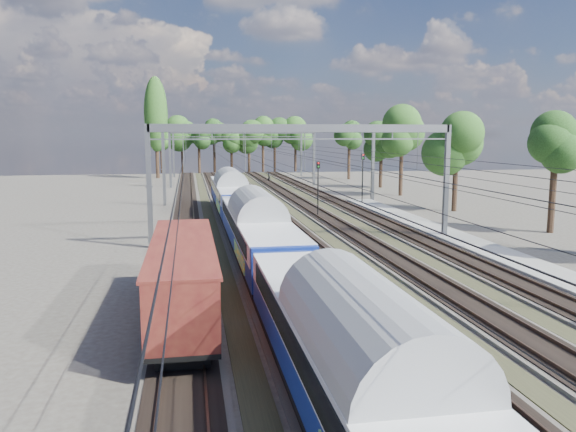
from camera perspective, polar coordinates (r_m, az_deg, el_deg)
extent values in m
cube|color=#47423A|center=(57.19, -10.29, -0.06)|extent=(3.00, 130.00, 0.15)
cube|color=black|center=(57.18, -10.29, 0.03)|extent=(2.50, 130.00, 0.06)
cube|color=#473326|center=(57.17, -11.01, 0.11)|extent=(0.08, 130.00, 0.14)
cube|color=#473326|center=(57.16, -9.57, 0.15)|extent=(0.08, 130.00, 0.14)
cube|color=#47423A|center=(57.34, -5.79, 0.05)|extent=(3.00, 130.00, 0.15)
cube|color=black|center=(57.33, -5.79, 0.15)|extent=(2.50, 130.00, 0.06)
cube|color=#473326|center=(57.26, -6.51, 0.23)|extent=(0.08, 130.00, 0.14)
cube|color=#473326|center=(57.37, -5.07, 0.26)|extent=(0.08, 130.00, 0.14)
cube|color=#47423A|center=(57.84, -1.34, 0.16)|extent=(3.00, 130.00, 0.15)
cube|color=black|center=(57.82, -1.34, 0.26)|extent=(2.50, 130.00, 0.06)
cube|color=#473326|center=(57.71, -2.04, 0.34)|extent=(0.08, 130.00, 0.14)
cube|color=#473326|center=(57.92, -0.63, 0.37)|extent=(0.08, 130.00, 0.14)
cube|color=#47423A|center=(58.68, 3.01, 0.27)|extent=(3.00, 130.00, 0.15)
cube|color=black|center=(58.67, 3.01, 0.36)|extent=(2.50, 130.00, 0.06)
cube|color=#473326|center=(58.49, 2.33, 0.44)|extent=(0.08, 130.00, 0.14)
cube|color=#473326|center=(58.82, 3.70, 0.47)|extent=(0.08, 130.00, 0.14)
cube|color=#47423A|center=(59.85, 7.21, 0.37)|extent=(3.00, 130.00, 0.15)
cube|color=black|center=(59.83, 7.21, 0.46)|extent=(2.50, 130.00, 0.06)
cube|color=#473326|center=(59.61, 6.56, 0.54)|extent=(0.08, 130.00, 0.14)
cube|color=#473326|center=(60.04, 7.87, 0.57)|extent=(0.08, 130.00, 0.14)
cube|color=#2E2C1E|center=(57.23, -8.03, -0.05)|extent=(1.10, 130.00, 0.05)
cube|color=#2E2C1E|center=(57.55, -3.55, 0.06)|extent=(1.10, 130.00, 0.05)
cube|color=#2E2C1E|center=(58.22, 0.85, 0.17)|extent=(1.10, 130.00, 0.05)
cube|color=#2E2C1E|center=(59.23, 5.13, 0.27)|extent=(1.10, 130.00, 0.05)
cube|color=gray|center=(38.60, 22.65, -4.46)|extent=(3.00, 70.00, 0.30)
cube|color=slate|center=(41.87, -13.93, 2.92)|extent=(0.35, 0.35, 9.00)
cube|color=slate|center=(46.37, 15.78, 3.35)|extent=(0.35, 0.35, 9.00)
cube|color=slate|center=(42.49, 1.72, 8.90)|extent=(23.00, 0.35, 0.60)
cube|color=slate|center=(89.73, -11.90, 5.71)|extent=(0.35, 0.35, 9.00)
cube|color=slate|center=(91.91, 2.66, 5.94)|extent=(0.35, 0.35, 9.00)
cube|color=slate|center=(90.02, -4.57, 8.54)|extent=(23.00, 0.35, 0.60)
cube|color=slate|center=(66.79, -12.50, 4.66)|extent=(0.35, 0.35, 8.50)
cube|color=slate|center=(111.71, -11.55, 6.06)|extent=(0.35, 0.35, 8.50)
cube|color=slate|center=(70.39, 8.61, 4.94)|extent=(0.35, 0.35, 8.50)
cube|color=slate|center=(113.91, 1.35, 6.27)|extent=(0.35, 0.35, 8.50)
cylinder|color=black|center=(56.67, -10.43, 5.37)|extent=(0.03, 130.00, 0.03)
cylinder|color=black|center=(56.63, -10.46, 6.48)|extent=(0.03, 130.00, 0.03)
cylinder|color=black|center=(56.82, -5.87, 5.47)|extent=(0.03, 130.00, 0.03)
cylinder|color=black|center=(56.78, -5.88, 6.58)|extent=(0.03, 130.00, 0.03)
cylinder|color=black|center=(57.33, -1.35, 5.54)|extent=(0.03, 130.00, 0.03)
cylinder|color=black|center=(57.28, -1.36, 6.64)|extent=(0.03, 130.00, 0.03)
cylinder|color=black|center=(58.17, 3.05, 5.57)|extent=(0.03, 130.00, 0.03)
cylinder|color=black|center=(58.13, 3.06, 6.65)|extent=(0.03, 130.00, 0.03)
cylinder|color=black|center=(59.35, 7.31, 5.57)|extent=(0.03, 130.00, 0.03)
cylinder|color=black|center=(59.31, 7.33, 6.63)|extent=(0.03, 130.00, 0.03)
cylinder|color=black|center=(124.27, -12.72, 5.68)|extent=(0.56, 0.56, 6.10)
sphere|color=#1D3B15|center=(124.16, -12.79, 7.93)|extent=(3.86, 3.86, 3.86)
cylinder|color=black|center=(123.49, -10.54, 5.88)|extent=(0.56, 0.56, 6.77)
sphere|color=#1D3B15|center=(123.39, -10.61, 8.39)|extent=(5.20, 5.20, 5.20)
cylinder|color=black|center=(124.41, -9.04, 5.75)|extent=(0.56, 0.56, 5.97)
sphere|color=#1D3B15|center=(124.30, -9.09, 7.95)|extent=(4.70, 4.70, 4.70)
cylinder|color=black|center=(123.51, -7.45, 6.02)|extent=(0.56, 0.56, 7.04)
sphere|color=#1D3B15|center=(123.42, -7.50, 8.63)|extent=(5.17, 5.17, 5.17)
cylinder|color=black|center=(125.41, -5.85, 6.01)|extent=(0.56, 0.56, 6.74)
sphere|color=#1D3B15|center=(125.32, -5.88, 8.47)|extent=(4.28, 4.28, 4.28)
cylinder|color=black|center=(125.96, -4.26, 6.14)|extent=(0.56, 0.56, 7.19)
sphere|color=#1D3B15|center=(125.88, -4.29, 8.75)|extent=(5.31, 5.31, 5.31)
cylinder|color=black|center=(123.38, -2.29, 6.13)|extent=(0.56, 0.56, 7.29)
sphere|color=#1D3B15|center=(123.30, -2.31, 8.85)|extent=(5.17, 5.17, 5.17)
cylinder|color=black|center=(123.48, -0.58, 5.89)|extent=(0.56, 0.56, 6.21)
sphere|color=#1D3B15|center=(123.38, -0.59, 8.19)|extent=(3.99, 3.99, 3.99)
cylinder|color=black|center=(127.39, 0.32, 5.82)|extent=(0.56, 0.56, 5.58)
sphere|color=#1D3B15|center=(127.27, 0.32, 7.83)|extent=(4.15, 4.15, 4.15)
cylinder|color=black|center=(51.03, 24.31, 1.73)|extent=(0.56, 0.56, 6.13)
sphere|color=#1D3B15|center=(50.77, 24.64, 7.23)|extent=(3.89, 3.89, 3.89)
cylinder|color=black|center=(65.66, 15.58, 2.98)|extent=(0.56, 0.56, 5.04)
sphere|color=#1D3B15|center=(65.44, 15.71, 6.49)|extent=(3.64, 3.64, 3.64)
cylinder|color=black|center=(75.82, 12.43, 4.44)|extent=(0.56, 0.56, 6.84)
sphere|color=#1D3B15|center=(75.67, 12.56, 8.58)|extent=(3.31, 3.31, 3.31)
cylinder|color=black|center=(92.35, 8.28, 4.81)|extent=(0.56, 0.56, 5.59)
sphere|color=#1D3B15|center=(92.20, 8.34, 7.58)|extent=(4.30, 4.30, 4.30)
cylinder|color=black|center=(104.01, 5.80, 5.12)|extent=(0.56, 0.56, 5.19)
sphere|color=#1D3B15|center=(103.87, 5.84, 7.41)|extent=(4.03, 4.03, 4.03)
cylinder|color=black|center=(109.76, -13.21, 7.93)|extent=(0.70, 0.70, 16.00)
ellipsoid|color=#2B541C|center=(109.83, -13.28, 10.02)|extent=(4.40, 4.40, 14.08)
cube|color=black|center=(21.92, 1.51, -12.11)|extent=(2.17, 3.26, 0.87)
cube|color=navy|center=(14.48, 7.80, -16.29)|extent=(3.04, 21.73, 2.06)
cube|color=silver|center=(14.27, 7.85, -14.31)|extent=(3.13, 20.86, 1.03)
cube|color=black|center=(14.80, 13.83, -13.62)|extent=(0.04, 18.47, 0.76)
cylinder|color=#9A9D9F|center=(14.09, 7.89, -12.47)|extent=(3.09, 21.73, 3.09)
cube|color=black|center=(28.59, -1.36, -7.21)|extent=(2.17, 3.26, 0.87)
cube|color=black|center=(43.34, -4.40, -1.90)|extent=(2.17, 3.26, 0.87)
cube|color=navy|center=(35.61, -3.22, -1.45)|extent=(3.04, 21.73, 2.06)
cube|color=silver|center=(35.52, -3.22, -0.58)|extent=(3.13, 20.86, 1.03)
cube|color=black|center=(35.74, -0.71, -0.52)|extent=(0.04, 18.47, 0.76)
cube|color=#FFF50D|center=(31.05, -2.16, -3.91)|extent=(3.15, 6.09, 0.76)
cylinder|color=#9A9D9F|center=(35.45, -3.23, 0.20)|extent=(3.09, 21.73, 3.09)
cube|color=black|center=(50.33, -5.20, -0.49)|extent=(2.17, 3.26, 0.87)
cube|color=black|center=(65.37, -6.33, 1.51)|extent=(2.17, 3.26, 0.87)
cube|color=navy|center=(57.65, -5.86, 2.25)|extent=(3.04, 21.73, 2.06)
cube|color=silver|center=(57.59, -5.87, 2.79)|extent=(3.13, 20.86, 1.03)
cube|color=black|center=(57.73, -4.31, 2.82)|extent=(0.04, 18.47, 0.76)
cube|color=#FFF50D|center=(52.97, -5.47, 1.13)|extent=(3.15, 6.09, 0.76)
cylinder|color=#9A9D9F|center=(57.55, -5.87, 3.27)|extent=(3.09, 21.73, 3.09)
cube|color=black|center=(21.37, -10.60, -13.15)|extent=(1.90, 2.47, 0.66)
cube|color=black|center=(30.23, -10.46, -6.73)|extent=(1.90, 2.47, 0.66)
cube|color=black|center=(25.64, -10.54, -8.48)|extent=(2.56, 13.30, 0.19)
cube|color=#531616|center=(25.29, -10.62, -5.59)|extent=(2.56, 13.30, 2.47)
cube|color=#531616|center=(25.02, -10.70, -2.74)|extent=(2.75, 13.30, 0.11)
imported|color=black|center=(98.74, -1.95, 3.93)|extent=(0.57, 0.66, 1.54)
cylinder|color=black|center=(56.61, 3.06, 2.38)|extent=(0.14, 0.14, 4.87)
cube|color=black|center=(56.40, 3.09, 5.19)|extent=(0.35, 0.24, 0.68)
sphere|color=red|center=(56.26, 3.12, 5.38)|extent=(0.16, 0.16, 0.16)
sphere|color=#0C9919|center=(56.28, 3.11, 5.03)|extent=(0.16, 0.16, 0.16)
cylinder|color=black|center=(67.34, 7.57, 3.43)|extent=(0.15, 0.15, 5.27)
cube|color=black|center=(67.15, 7.62, 5.99)|extent=(0.39, 0.26, 0.74)
sphere|color=red|center=(67.01, 7.66, 6.16)|extent=(0.17, 0.17, 0.17)
sphere|color=#0C9919|center=(67.03, 7.65, 5.85)|extent=(0.17, 0.17, 0.17)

